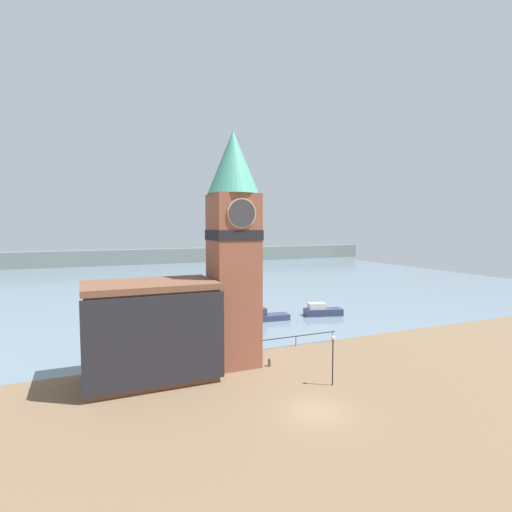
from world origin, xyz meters
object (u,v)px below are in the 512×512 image
boat_near (261,316)px  mooring_bollard_near (269,362)px  lamp_post (333,351)px  pier_building (151,331)px  boat_far (322,311)px  clock_tower (234,242)px

boat_near → mooring_bollard_near: bearing=-106.8°
lamp_post → mooring_bollard_near: bearing=114.9°
pier_building → mooring_bollard_near: size_ratio=14.03×
pier_building → mooring_bollard_near: 10.95m
boat_near → lamp_post: lamp_post is taller
pier_building → lamp_post: 14.88m
boat_far → mooring_bollard_near: boat_far is taller
clock_tower → boat_near: clock_tower is taller
boat_far → pier_building: bearing=-135.8°
pier_building → lamp_post: (13.00, -7.14, -1.27)m
clock_tower → boat_far: size_ratio=3.72×
clock_tower → lamp_post: (5.46, -7.78, -8.41)m
boat_near → lamp_post: size_ratio=1.77×
clock_tower → lamp_post: size_ratio=5.25×
lamp_post → pier_building: bearing=151.2°
mooring_bollard_near → lamp_post: lamp_post is taller
boat_far → lamp_post: lamp_post is taller
lamp_post → boat_near: bearing=80.4°
clock_tower → boat_near: bearing=57.2°
boat_far → mooring_bollard_near: 22.17m
boat_far → boat_near: bearing=-167.9°
pier_building → clock_tower: bearing=4.8°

